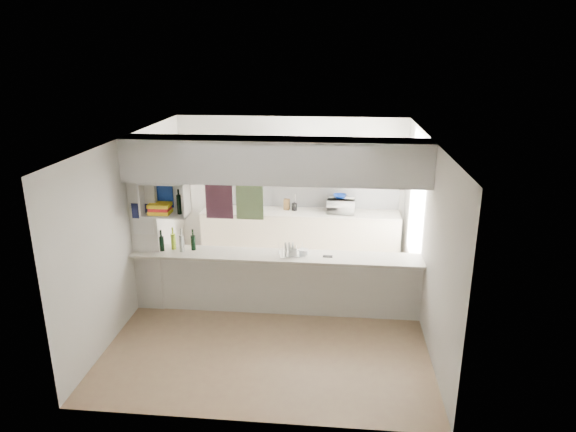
# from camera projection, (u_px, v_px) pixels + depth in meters

# --- Properties ---
(floor) EXTENTS (4.80, 4.80, 0.00)m
(floor) POSITION_uv_depth(u_px,v_px,m) (276.00, 311.00, 7.68)
(floor) COLOR #A27B5E
(floor) RESTS_ON ground
(ceiling) EXTENTS (4.80, 4.80, 0.00)m
(ceiling) POSITION_uv_depth(u_px,v_px,m) (275.00, 139.00, 6.88)
(ceiling) COLOR white
(ceiling) RESTS_ON wall_back
(wall_back) EXTENTS (4.20, 0.00, 4.20)m
(wall_back) POSITION_uv_depth(u_px,v_px,m) (291.00, 187.00, 9.55)
(wall_back) COLOR silver
(wall_back) RESTS_ON floor
(wall_left) EXTENTS (0.00, 4.80, 4.80)m
(wall_left) POSITION_uv_depth(u_px,v_px,m) (133.00, 225.00, 7.47)
(wall_left) COLOR silver
(wall_left) RESTS_ON floor
(wall_right) EXTENTS (0.00, 4.80, 4.80)m
(wall_right) POSITION_uv_depth(u_px,v_px,m) (426.00, 235.00, 7.09)
(wall_right) COLOR silver
(wall_right) RESTS_ON floor
(servery_partition) EXTENTS (4.20, 0.50, 2.60)m
(servery_partition) POSITION_uv_depth(u_px,v_px,m) (263.00, 205.00, 7.19)
(servery_partition) COLOR silver
(servery_partition) RESTS_ON floor
(cubby_shelf) EXTENTS (0.65, 0.35, 0.50)m
(cubby_shelf) POSITION_uv_depth(u_px,v_px,m) (165.00, 200.00, 7.24)
(cubby_shelf) COLOR white
(cubby_shelf) RESTS_ON bulkhead
(kitchen_run) EXTENTS (3.60, 0.63, 2.24)m
(kitchen_run) POSITION_uv_depth(u_px,v_px,m) (298.00, 216.00, 9.44)
(kitchen_run) COLOR beige
(kitchen_run) RESTS_ON floor
(microwave) EXTENTS (0.52, 0.37, 0.27)m
(microwave) POSITION_uv_depth(u_px,v_px,m) (341.00, 206.00, 9.23)
(microwave) COLOR white
(microwave) RESTS_ON bench_top
(bowl) EXTENTS (0.25, 0.25, 0.06)m
(bowl) POSITION_uv_depth(u_px,v_px,m) (340.00, 196.00, 9.22)
(bowl) COLOR navy
(bowl) RESTS_ON microwave
(dish_rack) EXTENTS (0.41, 0.35, 0.20)m
(dish_rack) POSITION_uv_depth(u_px,v_px,m) (292.00, 250.00, 7.38)
(dish_rack) COLOR silver
(dish_rack) RESTS_ON breakfast_bar
(cup) EXTENTS (0.14, 0.14, 0.10)m
(cup) POSITION_uv_depth(u_px,v_px,m) (294.00, 252.00, 7.31)
(cup) COLOR white
(cup) RESTS_ON dish_rack
(wine_bottles) EXTENTS (0.52, 0.15, 0.35)m
(wine_bottles) POSITION_uv_depth(u_px,v_px,m) (178.00, 242.00, 7.52)
(wine_bottles) COLOR black
(wine_bottles) RESTS_ON breakfast_bar
(plastic_tubs) EXTENTS (0.49, 0.18, 0.07)m
(plastic_tubs) POSITION_uv_depth(u_px,v_px,m) (305.00, 252.00, 7.41)
(plastic_tubs) COLOR silver
(plastic_tubs) RESTS_ON breakfast_bar
(utensil_jar) EXTENTS (0.10, 0.10, 0.14)m
(utensil_jar) POSITION_uv_depth(u_px,v_px,m) (294.00, 207.00, 9.40)
(utensil_jar) COLOR black
(utensil_jar) RESTS_ON bench_top
(knife_block) EXTENTS (0.12, 0.10, 0.20)m
(knife_block) POSITION_uv_depth(u_px,v_px,m) (287.00, 204.00, 9.44)
(knife_block) COLOR #533A1C
(knife_block) RESTS_ON bench_top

